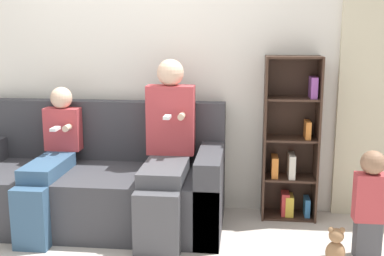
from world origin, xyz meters
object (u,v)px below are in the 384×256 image
at_px(couch, 95,186).
at_px(adult_seated, 167,145).
at_px(bookshelf, 291,145).
at_px(teddy_bear, 336,247).
at_px(child_seated, 50,160).
at_px(toddler_standing, 370,202).

relative_size(couch, adult_seated, 1.56).
xyz_separation_m(bookshelf, teddy_bear, (0.24, -0.88, -0.50)).
bearing_deg(bookshelf, child_seated, -166.26).
relative_size(toddler_standing, bookshelf, 0.57).
height_order(bookshelf, teddy_bear, bookshelf).
xyz_separation_m(toddler_standing, bookshelf, (-0.48, 0.75, 0.22)).
xyz_separation_m(couch, toddler_standing, (2.10, -0.42, 0.10)).
relative_size(adult_seated, teddy_bear, 5.01).
bearing_deg(teddy_bear, couch, 163.60).
relative_size(child_seated, toddler_standing, 1.43).
bearing_deg(adult_seated, child_seated, -176.14).
height_order(couch, teddy_bear, couch).
height_order(child_seated, toddler_standing, child_seated).
bearing_deg(bookshelf, couch, -168.46).
bearing_deg(adult_seated, teddy_bear, -20.66).
relative_size(couch, child_seated, 1.90).
relative_size(bookshelf, teddy_bear, 5.09).
xyz_separation_m(couch, child_seated, (-0.32, -0.14, 0.26)).
distance_m(couch, bookshelf, 1.68).
height_order(adult_seated, bookshelf, bookshelf).
distance_m(child_seated, bookshelf, 1.99).
bearing_deg(bookshelf, adult_seated, -157.71).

